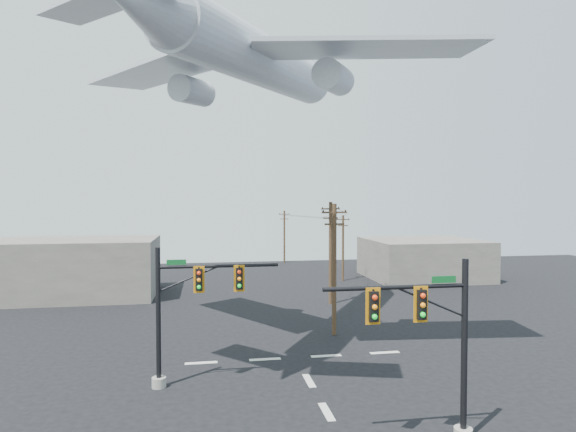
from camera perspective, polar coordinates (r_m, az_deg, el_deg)
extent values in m
cube|color=beige|center=(24.92, 4.60, -22.12)|extent=(0.40, 2.00, 0.01)
cube|color=beige|center=(28.52, 2.51, -18.92)|extent=(0.40, 2.00, 0.01)
cube|color=beige|center=(31.72, -10.25, -16.75)|extent=(2.00, 0.40, 0.01)
cube|color=beige|center=(31.92, -2.74, -16.60)|extent=(2.00, 0.40, 0.01)
cube|color=beige|center=(32.62, 4.54, -16.19)|extent=(2.00, 0.40, 0.01)
cube|color=beige|center=(33.78, 11.39, -15.58)|extent=(2.00, 0.40, 0.01)
cylinder|color=black|center=(22.16, 20.16, -14.73)|extent=(0.26, 0.26, 7.71)
cylinder|color=black|center=(20.20, 12.65, -8.25)|extent=(6.10, 0.18, 0.18)
cylinder|color=black|center=(20.95, 16.56, -9.76)|extent=(3.32, 0.09, 0.09)
cube|color=black|center=(20.59, 15.47, -10.05)|extent=(0.37, 0.33, 1.21)
cube|color=#C6760B|center=(20.61, 15.45, -10.04)|extent=(0.61, 0.04, 1.49)
sphere|color=red|center=(20.35, 15.71, -9.09)|extent=(0.22, 0.22, 0.22)
sphere|color=orange|center=(20.43, 15.70, -10.15)|extent=(0.22, 0.22, 0.22)
sphere|color=#0DDF29|center=(20.51, 15.69, -11.20)|extent=(0.22, 0.22, 0.22)
cube|color=black|center=(19.83, 10.06, -10.48)|extent=(0.37, 0.33, 1.21)
cube|color=#C6760B|center=(19.85, 10.04, -10.46)|extent=(0.61, 0.04, 1.49)
sphere|color=red|center=(19.58, 10.25, -9.49)|extent=(0.22, 0.22, 0.22)
sphere|color=orange|center=(19.66, 10.25, -10.59)|extent=(0.22, 0.22, 0.22)
sphere|color=#0DDF29|center=(19.74, 10.24, -11.68)|extent=(0.22, 0.22, 0.22)
cube|color=#0B4F1F|center=(20.96, 17.98, -7.17)|extent=(1.05, 0.04, 0.29)
cylinder|color=gray|center=(28.42, -15.05, -18.49)|extent=(0.76, 0.76, 0.54)
cylinder|color=black|center=(27.39, -15.12, -11.55)|extent=(0.26, 0.26, 7.61)
cylinder|color=black|center=(26.77, -8.17, -5.90)|extent=(6.52, 0.17, 0.17)
cylinder|color=black|center=(26.87, -11.67, -7.29)|extent=(3.51, 0.09, 0.09)
cube|color=black|center=(26.71, -10.50, -7.42)|extent=(0.37, 0.33, 1.20)
cube|color=#C6760B|center=(26.73, -10.50, -7.41)|extent=(0.60, 0.04, 1.47)
sphere|color=red|center=(26.46, -10.52, -6.67)|extent=(0.22, 0.22, 0.22)
sphere|color=orange|center=(26.52, -10.51, -7.48)|extent=(0.22, 0.22, 0.22)
sphere|color=#0DDF29|center=(26.59, -10.51, -8.29)|extent=(0.22, 0.22, 0.22)
cube|color=black|center=(26.76, -5.81, -7.37)|extent=(0.37, 0.33, 1.20)
cube|color=#C6760B|center=(26.78, -5.81, -7.37)|extent=(0.60, 0.04, 1.47)
sphere|color=red|center=(26.52, -5.78, -6.63)|extent=(0.22, 0.22, 0.22)
sphere|color=orange|center=(26.58, -5.78, -7.44)|extent=(0.22, 0.22, 0.22)
sphere|color=#0DDF29|center=(26.64, -5.78, -8.24)|extent=(0.22, 0.22, 0.22)
cube|color=#0B4F1F|center=(26.71, -13.09, -5.36)|extent=(1.03, 0.04, 0.28)
cylinder|color=#4D3421|center=(36.36, 5.51, -6.32)|extent=(0.33, 0.33, 9.86)
cube|color=#4D3421|center=(36.00, 5.53, 0.42)|extent=(1.98, 0.32, 0.13)
cube|color=#4D3421|center=(36.03, 5.52, -0.97)|extent=(1.54, 0.28, 0.13)
cylinder|color=black|center=(35.69, 4.21, 0.59)|extent=(0.11, 0.11, 0.13)
cylinder|color=black|center=(35.99, 5.53, 0.60)|extent=(0.11, 0.11, 0.13)
cylinder|color=black|center=(36.31, 6.82, 0.61)|extent=(0.11, 0.11, 0.13)
cylinder|color=#4D3421|center=(46.89, 5.06, -4.40)|extent=(0.33, 0.33, 9.93)
cube|color=#4D3421|center=(46.61, 5.07, 0.85)|extent=(1.98, 0.64, 0.13)
cube|color=#4D3421|center=(46.64, 5.07, -0.24)|extent=(1.54, 0.53, 0.13)
cylinder|color=black|center=(46.18, 4.11, 0.98)|extent=(0.11, 0.11, 0.13)
cylinder|color=black|center=(46.61, 5.07, 0.99)|extent=(0.11, 0.11, 0.13)
cylinder|color=black|center=(47.06, 6.02, 1.00)|extent=(0.11, 0.11, 0.13)
cylinder|color=#4D3421|center=(60.50, 6.53, -3.78)|extent=(0.28, 0.28, 8.21)
cube|color=#4D3421|center=(60.25, 6.55, -0.43)|extent=(1.68, 0.23, 0.11)
cube|color=#4D3421|center=(60.29, 6.54, -1.14)|extent=(1.31, 0.20, 0.11)
cylinder|color=black|center=(59.99, 5.88, -0.35)|extent=(0.09, 0.09, 0.11)
cylinder|color=black|center=(60.25, 6.55, -0.34)|extent=(0.09, 0.09, 0.11)
cylinder|color=black|center=(60.51, 7.21, -0.33)|extent=(0.09, 0.09, 0.11)
cylinder|color=#4D3421|center=(77.48, -0.44, -2.45)|extent=(0.29, 0.29, 8.36)
cube|color=#4D3421|center=(77.28, -0.44, 0.21)|extent=(1.68, 0.63, 0.12)
cube|color=#4D3421|center=(77.31, -0.44, -0.36)|extent=(1.32, 0.52, 0.12)
cylinder|color=black|center=(77.39, -1.00, 0.29)|extent=(0.10, 0.10, 0.12)
cylinder|color=black|center=(77.28, -0.44, 0.28)|extent=(0.10, 0.10, 0.12)
cylinder|color=black|center=(77.17, 0.13, 0.28)|extent=(0.10, 0.10, 0.12)
cylinder|color=black|center=(41.09, 4.08, 0.59)|extent=(2.44, 10.35, 0.03)
cylinder|color=black|center=(53.21, 5.05, 0.07)|extent=(5.13, 12.74, 0.03)
cylinder|color=black|center=(68.48, 2.00, -0.11)|extent=(4.48, 18.45, 0.03)
cylinder|color=black|center=(41.54, 6.45, 0.59)|extent=(2.47, 10.35, 0.03)
cylinder|color=black|center=(53.65, 6.75, 0.08)|extent=(4.84, 12.74, 0.03)
cylinder|color=black|center=(68.80, 3.24, -0.10)|extent=(4.44, 18.45, 0.03)
cylinder|color=silver|center=(34.95, -3.15, 17.89)|extent=(14.04, 20.24, 4.88)
cone|color=silver|center=(46.99, 3.70, 14.88)|extent=(5.48, 6.02, 3.72)
cone|color=silver|center=(24.03, -17.33, 23.04)|extent=(5.18, 5.82, 3.38)
cube|color=silver|center=(37.36, -15.22, 16.11)|extent=(11.67, 14.12, 0.60)
cube|color=silver|center=(31.19, 9.19, 19.04)|extent=(14.22, 6.21, 0.60)
cylinder|color=silver|center=(36.59, -11.29, 14.33)|extent=(3.45, 4.00, 2.14)
cylinder|color=silver|center=(32.29, 5.44, 16.03)|extent=(3.45, 4.00, 2.14)
cube|color=silver|center=(26.68, -22.66, 21.85)|extent=(5.37, 5.45, 0.35)
cube|color=slate|center=(55.42, -24.72, -5.64)|extent=(18.00, 10.00, 6.00)
cube|color=slate|center=(64.74, 15.74, -4.90)|extent=(14.00, 12.00, 5.00)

